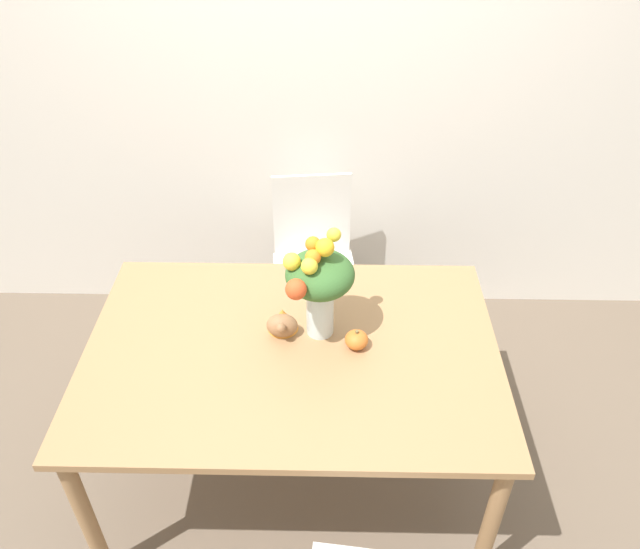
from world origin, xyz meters
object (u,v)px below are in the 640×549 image
at_px(turkey_figurine, 282,322).
at_px(dining_chair_near_window, 314,263).
at_px(flower_vase, 319,282).
at_px(pumpkin, 357,340).

bearing_deg(turkey_figurine, dining_chair_near_window, 83.23).
bearing_deg(flower_vase, turkey_figurine, 179.65).
bearing_deg(flower_vase, dining_chair_near_window, 92.92).
relative_size(pumpkin, dining_chair_near_window, 0.10).
relative_size(flower_vase, turkey_figurine, 2.74).
xyz_separation_m(pumpkin, turkey_figurine, (-0.28, 0.08, 0.01)).
relative_size(flower_vase, dining_chair_near_window, 0.47).
bearing_deg(pumpkin, flower_vase, 151.07).
bearing_deg(turkey_figurine, flower_vase, -0.35).
distance_m(turkey_figurine, dining_chair_near_window, 0.89).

